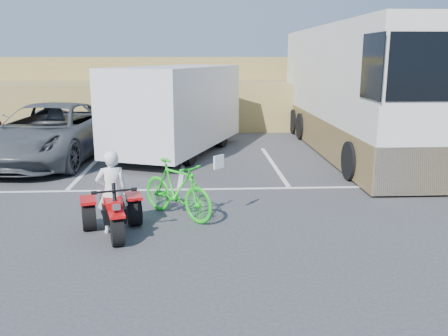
{
  "coord_description": "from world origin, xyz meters",
  "views": [
    {
      "loc": [
        0.52,
        -8.69,
        3.16
      ],
      "look_at": [
        0.99,
        0.41,
        1.0
      ],
      "focal_mm": 38.0,
      "sensor_mm": 36.0,
      "label": 1
    }
  ],
  "objects_px": {
    "red_trike_atv": "(115,235)",
    "cargo_trailer": "(177,107)",
    "rv_motorhome": "(358,99)",
    "quad_atv_green": "(166,144)",
    "green_dirt_bike": "(177,189)",
    "quad_atv_blue": "(98,156)",
    "grey_pickup": "(50,133)",
    "rider": "(112,192)"
  },
  "relations": [
    {
      "from": "red_trike_atv",
      "to": "cargo_trailer",
      "type": "height_order",
      "value": "cargo_trailer"
    },
    {
      "from": "rv_motorhome",
      "to": "quad_atv_green",
      "type": "distance_m",
      "value": 6.96
    },
    {
      "from": "cargo_trailer",
      "to": "rv_motorhome",
      "type": "relative_size",
      "value": 0.58
    },
    {
      "from": "cargo_trailer",
      "to": "rv_motorhome",
      "type": "height_order",
      "value": "rv_motorhome"
    },
    {
      "from": "green_dirt_bike",
      "to": "quad_atv_blue",
      "type": "relative_size",
      "value": 1.47
    },
    {
      "from": "quad_atv_green",
      "to": "cargo_trailer",
      "type": "bearing_deg",
      "value": -50.03
    },
    {
      "from": "grey_pickup",
      "to": "quad_atv_blue",
      "type": "relative_size",
      "value": 4.74
    },
    {
      "from": "quad_atv_blue",
      "to": "green_dirt_bike",
      "type": "bearing_deg",
      "value": -71.95
    },
    {
      "from": "red_trike_atv",
      "to": "rider",
      "type": "height_order",
      "value": "rider"
    },
    {
      "from": "red_trike_atv",
      "to": "rider",
      "type": "relative_size",
      "value": 0.97
    },
    {
      "from": "cargo_trailer",
      "to": "rv_motorhome",
      "type": "distance_m",
      "value": 6.06
    },
    {
      "from": "red_trike_atv",
      "to": "rv_motorhome",
      "type": "distance_m",
      "value": 10.39
    },
    {
      "from": "red_trike_atv",
      "to": "quad_atv_blue",
      "type": "xyz_separation_m",
      "value": [
        -1.75,
        7.02,
        0.0
      ]
    },
    {
      "from": "red_trike_atv",
      "to": "quad_atv_green",
      "type": "bearing_deg",
      "value": 72.58
    },
    {
      "from": "grey_pickup",
      "to": "quad_atv_blue",
      "type": "height_order",
      "value": "grey_pickup"
    },
    {
      "from": "green_dirt_bike",
      "to": "grey_pickup",
      "type": "xyz_separation_m",
      "value": [
        -4.14,
        5.56,
        0.29
      ]
    },
    {
      "from": "quad_atv_green",
      "to": "grey_pickup",
      "type": "bearing_deg",
      "value": -120.87
    },
    {
      "from": "quad_atv_green",
      "to": "rv_motorhome",
      "type": "bearing_deg",
      "value": 10.09
    },
    {
      "from": "quad_atv_blue",
      "to": "grey_pickup",
      "type": "bearing_deg",
      "value": -164.72
    },
    {
      "from": "grey_pickup",
      "to": "cargo_trailer",
      "type": "xyz_separation_m",
      "value": [
        3.88,
        0.86,
        0.67
      ]
    },
    {
      "from": "grey_pickup",
      "to": "green_dirt_bike",
      "type": "bearing_deg",
      "value": -47.31
    },
    {
      "from": "quad_atv_blue",
      "to": "quad_atv_green",
      "type": "xyz_separation_m",
      "value": [
        2.05,
        1.98,
        0.0
      ]
    },
    {
      "from": "rider",
      "to": "cargo_trailer",
      "type": "bearing_deg",
      "value": -112.37
    },
    {
      "from": "grey_pickup",
      "to": "quad_atv_blue",
      "type": "distance_m",
      "value": 1.65
    },
    {
      "from": "cargo_trailer",
      "to": "rv_motorhome",
      "type": "xyz_separation_m",
      "value": [
        6.05,
        0.23,
        0.23
      ]
    },
    {
      "from": "rider",
      "to": "quad_atv_green",
      "type": "height_order",
      "value": "rider"
    },
    {
      "from": "rv_motorhome",
      "to": "red_trike_atv",
      "type": "bearing_deg",
      "value": -132.1
    },
    {
      "from": "cargo_trailer",
      "to": "red_trike_atv",
      "type": "bearing_deg",
      "value": -75.63
    },
    {
      "from": "rider",
      "to": "red_trike_atv",
      "type": "bearing_deg",
      "value": 90.0
    },
    {
      "from": "red_trike_atv",
      "to": "rider",
      "type": "bearing_deg",
      "value": 90.0
    },
    {
      "from": "rider",
      "to": "quad_atv_blue",
      "type": "xyz_separation_m",
      "value": [
        -1.71,
        6.88,
        -0.77
      ]
    },
    {
      "from": "green_dirt_bike",
      "to": "quad_atv_blue",
      "type": "distance_m",
      "value": 6.75
    },
    {
      "from": "green_dirt_bike",
      "to": "rv_motorhome",
      "type": "bearing_deg",
      "value": 4.2
    },
    {
      "from": "red_trike_atv",
      "to": "rv_motorhome",
      "type": "bearing_deg",
      "value": 32.26
    },
    {
      "from": "rider",
      "to": "grey_pickup",
      "type": "relative_size",
      "value": 0.25
    },
    {
      "from": "green_dirt_bike",
      "to": "cargo_trailer",
      "type": "distance_m",
      "value": 6.5
    },
    {
      "from": "green_dirt_bike",
      "to": "quad_atv_green",
      "type": "height_order",
      "value": "green_dirt_bike"
    },
    {
      "from": "green_dirt_bike",
      "to": "quad_atv_green",
      "type": "distance_m",
      "value": 8.13
    },
    {
      "from": "red_trike_atv",
      "to": "quad_atv_blue",
      "type": "height_order",
      "value": "red_trike_atv"
    },
    {
      "from": "grey_pickup",
      "to": "quad_atv_blue",
      "type": "bearing_deg",
      "value": 28.28
    },
    {
      "from": "cargo_trailer",
      "to": "green_dirt_bike",
      "type": "bearing_deg",
      "value": -66.85
    },
    {
      "from": "rider",
      "to": "rv_motorhome",
      "type": "relative_size",
      "value": 0.14
    }
  ]
}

